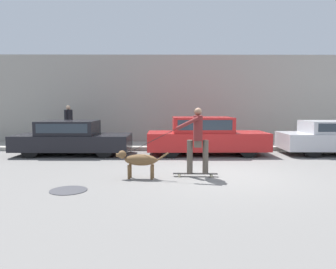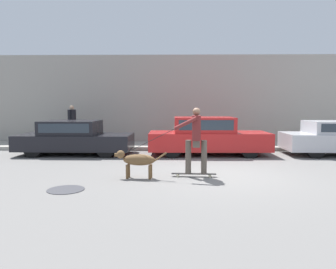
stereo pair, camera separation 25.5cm
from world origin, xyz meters
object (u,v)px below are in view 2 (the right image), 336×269
parked_car_1 (207,137)px  skateboarder (196,138)px  pedestrian_with_bag (72,122)px  dog (137,160)px  parked_car_0 (75,138)px

parked_car_1 → skateboarder: bearing=-100.8°
parked_car_1 → pedestrian_with_bag: bearing=157.7°
dog → pedestrian_with_bag: pedestrian_with_bag is taller
parked_car_0 → parked_car_1: bearing=0.5°
parked_car_0 → dog: size_ratio=3.16×
parked_car_0 → pedestrian_with_bag: bearing=109.7°
parked_car_1 → skateboarder: (-0.68, -3.79, 0.33)m
parked_car_1 → skateboarder: 3.86m
skateboarder → pedestrian_with_bag: pedestrian_with_bag is taller
dog → parked_car_1: bearing=-111.7°
parked_car_0 → skateboarder: size_ratio=1.72×
parked_car_0 → skateboarder: 5.72m
parked_car_1 → pedestrian_with_bag: pedestrian_with_bag is taller
parked_car_1 → dog: parked_car_1 is taller
skateboarder → parked_car_1: bearing=-97.5°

